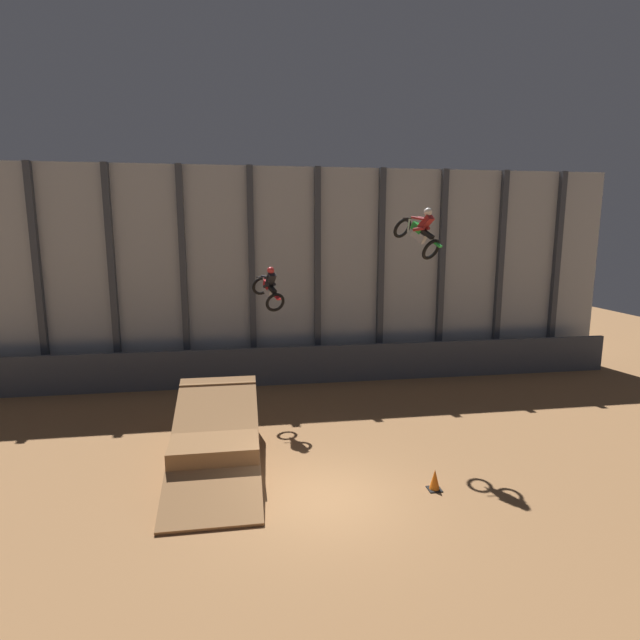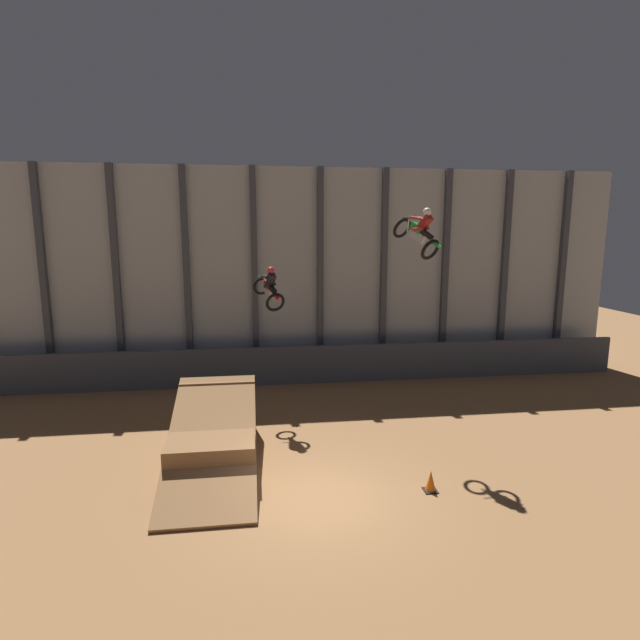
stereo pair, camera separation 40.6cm
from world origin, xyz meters
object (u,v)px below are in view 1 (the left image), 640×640
Objects in this scene: dirt_ramp at (217,435)px; rider_bike_right_air at (420,232)px; rider_bike_left_air at (269,289)px; traffic_cone_near_ramp at (435,480)px.

rider_bike_right_air reaches higher than dirt_ramp.
traffic_cone_near_ramp is at bearing -78.05° from rider_bike_left_air.
rider_bike_right_air is 7.60m from traffic_cone_near_ramp.
rider_bike_right_air reaches higher than rider_bike_left_air.
dirt_ramp is at bearing 153.04° from traffic_cone_near_ramp.
rider_bike_left_air reaches higher than dirt_ramp.
rider_bike_left_air is at bearing 121.32° from traffic_cone_near_ramp.
traffic_cone_near_ramp is (3.99, -6.56, -4.49)m from rider_bike_left_air.
rider_bike_left_air reaches higher than traffic_cone_near_ramp.
rider_bike_left_air is at bearing 119.73° from rider_bike_right_air.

